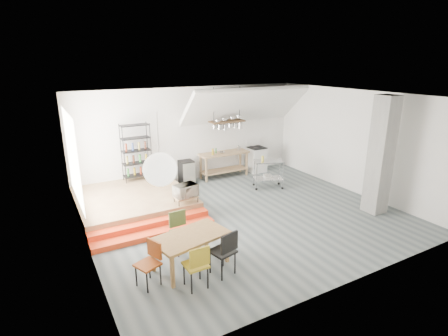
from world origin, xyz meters
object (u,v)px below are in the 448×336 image
stove (256,159)px  rolling_cart (268,170)px  dining_table (191,239)px  mini_fridge (187,172)px

stove → rolling_cart: bearing=-111.7°
stove → rolling_cart: 1.81m
dining_table → rolling_cart: rolling_cart is taller
dining_table → rolling_cart: size_ratio=1.54×
stove → dining_table: size_ratio=0.72×
dining_table → mini_fridge: (1.94, 4.74, -0.23)m
stove → dining_table: stove is taller
rolling_cart → mini_fridge: size_ratio=1.34×
dining_table → rolling_cart: 5.10m
stove → dining_table: bearing=-135.5°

